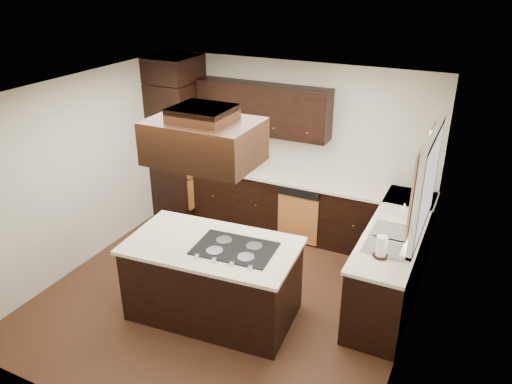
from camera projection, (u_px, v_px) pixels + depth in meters
floor at (228, 294)px, 6.18m from camera, size 4.20×4.20×0.02m
ceiling at (222, 92)px, 5.13m from camera, size 4.20×4.20×0.02m
wall_back at (294, 146)px, 7.38m from camera, size 4.20×0.02×2.50m
wall_front at (95, 307)px, 3.92m from camera, size 4.20×0.02×2.50m
wall_left at (83, 172)px, 6.48m from camera, size 0.02×4.20×2.50m
wall_right at (416, 244)px, 4.82m from camera, size 0.02×4.20×2.50m
oven_column at (179, 149)px, 7.83m from camera, size 0.65×0.75×2.12m
wall_oven_face at (198, 149)px, 7.66m from camera, size 0.05×0.62×0.78m
base_cabinets_back at (287, 204)px, 7.45m from camera, size 2.93×0.60×0.88m
base_cabinets_right at (394, 262)px, 6.02m from camera, size 0.60×2.40×0.88m
countertop_back at (287, 176)px, 7.24m from camera, size 2.93×0.63×0.04m
countertop_right at (397, 228)px, 5.83m from camera, size 0.63×2.40×0.04m
upper_cabinets at (263, 109)px, 7.17m from camera, size 2.00×0.34×0.72m
dishwasher_front at (298, 219)px, 7.11m from camera, size 0.60×0.05×0.72m
window_frame at (427, 184)px, 5.12m from camera, size 0.06×1.32×1.12m
window_pane at (429, 185)px, 5.11m from camera, size 0.00×1.20×1.00m
curtain_left at (414, 194)px, 4.78m from camera, size 0.02×0.34×0.90m
curtain_right at (427, 165)px, 5.46m from camera, size 0.02×0.34×0.90m
sink_rim at (392, 240)px, 5.53m from camera, size 0.52×0.84×0.01m
island at (213, 281)px, 5.65m from camera, size 1.89×1.13×0.88m
island_top at (212, 246)px, 5.46m from camera, size 1.96×1.20×0.04m
cooktop at (235, 248)px, 5.36m from camera, size 0.90×0.64×0.01m
range_hood at (204, 141)px, 4.78m from camera, size 1.05×0.72×0.42m
hood_duct at (203, 114)px, 4.67m from camera, size 0.55×0.50×0.13m
blender_base at (229, 161)px, 7.59m from camera, size 0.15×0.15×0.10m
blender_pitcher at (229, 150)px, 7.52m from camera, size 0.13×0.13×0.26m
spice_rack at (243, 157)px, 7.45m from camera, size 0.39×0.16×0.32m
mixing_bowl at (222, 162)px, 7.64m from camera, size 0.27×0.27×0.05m
soap_bottle at (404, 211)px, 5.98m from camera, size 0.11×0.11×0.19m
paper_towel at (381, 247)px, 5.16m from camera, size 0.14×0.14×0.24m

